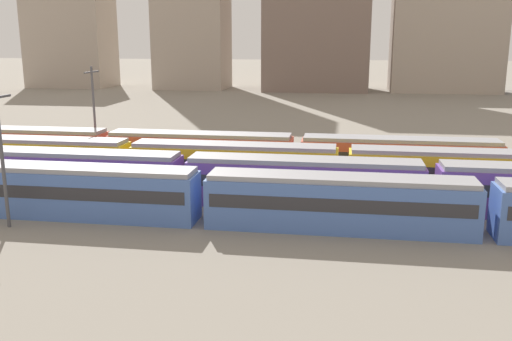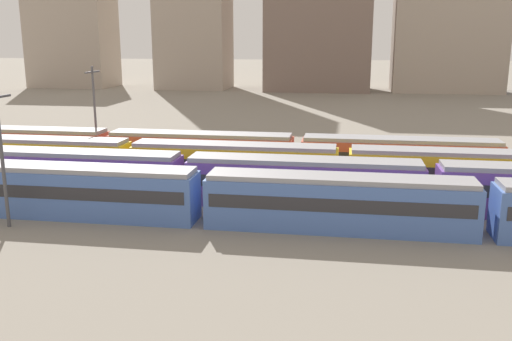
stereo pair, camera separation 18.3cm
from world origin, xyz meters
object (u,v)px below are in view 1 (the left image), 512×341
at_px(train_track_3, 200,151).
at_px(train_track_0, 339,202).
at_px(catenary_pole_1, 94,109).
at_px(catenary_pole_2, 1,152).
at_px(train_track_2, 459,172).

bearing_deg(train_track_3, train_track_0, -48.87).
height_order(train_track_0, catenary_pole_1, catenary_pole_1).
distance_m(catenary_pole_1, catenary_pole_2, 21.86).
bearing_deg(train_track_0, catenary_pole_1, 144.14).
distance_m(train_track_2, catenary_pole_1, 36.48).
xyz_separation_m(train_track_0, catenary_pole_1, (-25.73, 18.60, 3.57)).
relative_size(train_track_0, catenary_pole_2, 5.89).
height_order(train_track_3, catenary_pole_1, catenary_pole_1).
height_order(train_track_0, train_track_3, same).
xyz_separation_m(train_track_2, train_track_3, (-23.27, 5.20, -0.00)).
xyz_separation_m(catenary_pole_1, catenary_pole_2, (3.35, -21.60, -0.20)).
distance_m(train_track_2, catenary_pole_2, 34.88).
height_order(train_track_3, catenary_pole_2, catenary_pole_2).
height_order(train_track_2, train_track_3, same).
distance_m(train_track_3, catenary_pole_1, 12.97).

